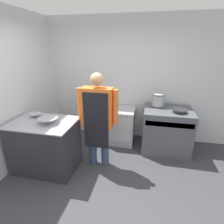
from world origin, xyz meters
TOP-DOWN VIEW (x-y plane):
  - ground_plane at (0.00, 0.00)m, footprint 14.00×14.00m
  - wall_back at (0.00, 2.07)m, footprint 8.00×0.05m
  - wall_left at (-1.63, 1.00)m, footprint 0.05×8.00m
  - prep_counter at (-1.02, 0.52)m, footprint 1.08×0.76m
  - stove at (1.09, 1.60)m, footprint 0.94×0.79m
  - fridge_unit at (0.08, 1.72)m, footprint 0.66×0.61m
  - person_cook at (-0.14, 0.79)m, footprint 0.70×0.24m
  - mixing_bowl at (-0.89, 0.49)m, footprint 0.32×0.32m
  - small_bowl at (-1.26, 0.69)m, footprint 0.21×0.21m
  - stock_pot at (0.87, 1.74)m, footprint 0.26×0.26m
  - saute_pan at (1.28, 1.46)m, footprint 0.26×0.26m

SIDE VIEW (x-z plane):
  - ground_plane at x=0.00m, z-range 0.00..0.00m
  - fridge_unit at x=0.08m, z-range 0.00..0.78m
  - prep_counter at x=-1.02m, z-range 0.00..0.89m
  - stove at x=1.09m, z-range -0.01..0.91m
  - small_bowl at x=-1.26m, z-range 0.89..0.96m
  - saute_pan at x=1.28m, z-range 0.92..0.96m
  - mixing_bowl at x=-0.89m, z-range 0.89..0.99m
  - person_cook at x=-0.14m, z-range 0.13..1.82m
  - stock_pot at x=0.87m, z-range 0.92..1.19m
  - wall_back at x=0.00m, z-range 0.00..2.70m
  - wall_left at x=-1.63m, z-range 0.00..2.70m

